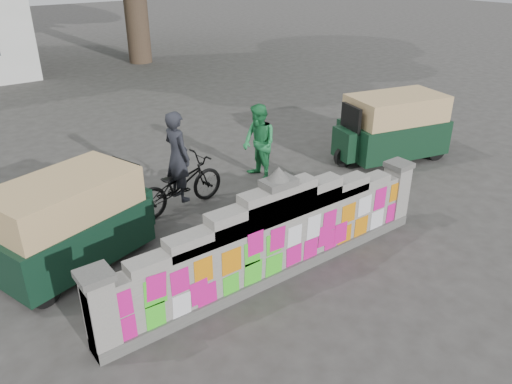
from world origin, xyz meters
The scene contains 7 objects.
ground centered at (0.00, 0.00, 0.00)m, with size 100.00×100.00×0.00m, color #383533.
parapet_wall centered at (0.00, -0.01, 0.75)m, with size 6.48×0.44×2.01m.
cyclist_bike centered at (-0.10, 3.13, 0.56)m, with size 0.75×2.14×1.13m, color black.
cyclist_rider centered at (-0.10, 3.13, 0.95)m, with size 0.70×0.46×1.91m, color #22232B.
pedestrian centered at (2.19, 3.36, 0.92)m, with size 0.89×0.69×1.83m, color #258847.
rickshaw_left centered at (-2.56, 2.40, 0.85)m, with size 3.06×2.07×1.64m.
rickshaw_right centered at (5.75, 2.35, 0.88)m, with size 3.16×1.99×1.69m.
Camera 1 is at (-4.53, -5.41, 5.01)m, focal length 35.00 mm.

